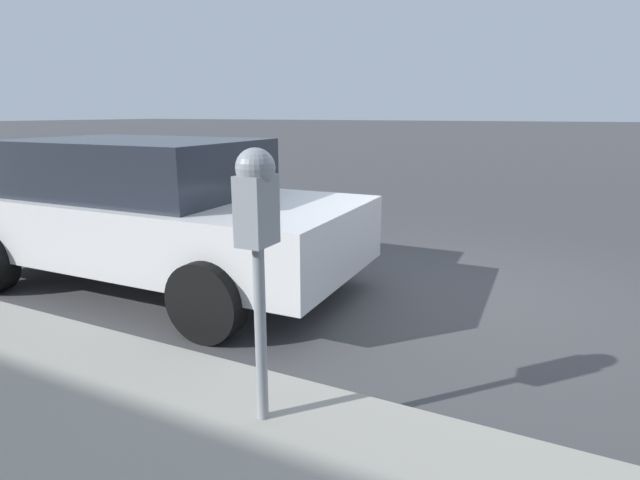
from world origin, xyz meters
The scene contains 3 objects.
ground_plane centered at (0.00, 0.00, 0.00)m, with size 220.00×220.00×0.00m, color #424244.
parking_meter centered at (-2.64, 0.66, 1.22)m, with size 0.21×0.19×1.42m.
car_white centered at (-0.93, 3.08, 0.77)m, with size 2.07×4.26×1.46m.
Camera 1 is at (-4.61, -0.64, 1.71)m, focal length 28.00 mm.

